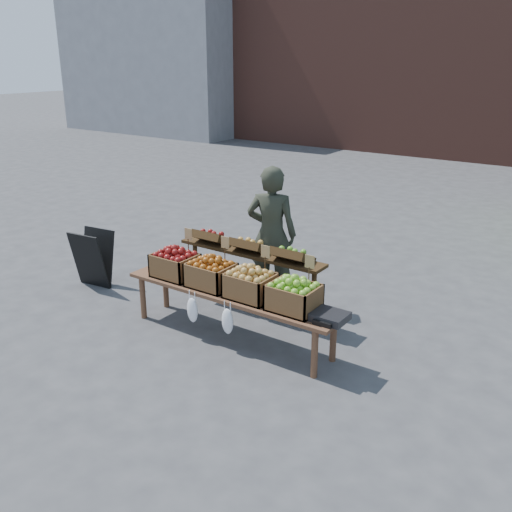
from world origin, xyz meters
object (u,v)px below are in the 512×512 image
Objects in this scene: display_bench at (231,315)px; crate_russet_pears at (211,275)px; back_table at (251,272)px; weighing_scale at (330,317)px; crate_golden_apples at (175,265)px; vendor at (272,234)px; crate_red_apples at (250,286)px; crate_green_apples at (294,297)px; chalkboard_sign at (93,258)px.

display_bench is 0.51m from crate_russet_pears.
weighing_scale is (1.49, -0.72, 0.09)m from back_table.
vendor is at bearing 64.29° from crate_golden_apples.
crate_green_apples is (0.55, 0.00, 0.00)m from crate_red_apples.
crate_golden_apples is at bearing -12.18° from chalkboard_sign.
back_table is 1.65m from weighing_scale.
back_table reaches higher than weighing_scale.
vendor is 2.55m from chalkboard_sign.
crate_red_apples is (2.79, -0.15, 0.31)m from chalkboard_sign.
chalkboard_sign is 2.53m from display_bench.
back_table reaches higher than chalkboard_sign.
vendor reaches higher than display_bench.
chalkboard_sign is 3.36m from crate_green_apples.
chalkboard_sign is 0.30× the size of display_bench.
chalkboard_sign is at bearing 174.77° from crate_golden_apples.
crate_red_apples is 1.00× the size of crate_green_apples.
crate_golden_apples and crate_green_apples have the same top height.
crate_golden_apples is at bearing 180.00° from display_bench.
crate_russet_pears is (-0.28, 0.00, 0.42)m from display_bench.
vendor is at bearing 113.46° from crate_red_apples.
display_bench is at bearing -180.00° from weighing_scale.
display_bench is (2.52, -0.15, -0.12)m from chalkboard_sign.
weighing_scale is at bearing 0.00° from crate_red_apples.
vendor is 1.37m from display_bench.
crate_golden_apples is (1.69, -0.15, 0.31)m from chalkboard_sign.
display_bench is at bearing -71.83° from back_table.
crate_green_apples is 1.47× the size of weighing_scale.
back_table reaches higher than display_bench.
chalkboard_sign is at bearing 4.36° from vendor.
weighing_scale is at bearing -9.31° from chalkboard_sign.
vendor is 1.35m from crate_golden_apples.
back_table is 4.20× the size of crate_russet_pears.
crate_red_apples is (0.51, -0.72, 0.19)m from back_table.
crate_green_apples is (1.06, -0.72, 0.19)m from back_table.
crate_red_apples reaches higher than chalkboard_sign.
weighing_scale is (3.77, -0.15, 0.21)m from chalkboard_sign.
display_bench is 0.93m from crate_golden_apples.
crate_golden_apples is 1.00× the size of crate_green_apples.
vendor is at bearing 141.24° from weighing_scale.
crate_green_apples is at bearing 0.00° from display_bench.
back_table is at bearing 125.38° from crate_red_apples.
vendor is 0.61m from back_table.
chalkboard_sign is at bearing 176.05° from crate_russet_pears.
crate_green_apples is at bearing -34.15° from back_table.
back_table is at bearing 50.73° from crate_golden_apples.
crate_red_apples is 1.47× the size of weighing_scale.
back_table reaches higher than crate_russet_pears.
crate_golden_apples is 1.00× the size of crate_russet_pears.
display_bench is at bearing -10.47° from chalkboard_sign.
crate_green_apples is at bearing 0.00° from crate_russet_pears.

